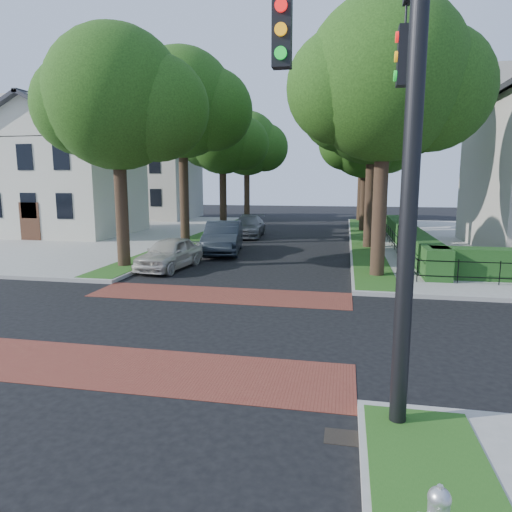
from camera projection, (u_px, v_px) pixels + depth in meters
The scene contains 23 objects.
ground at pixel (189, 323), 12.68m from camera, with size 120.00×120.00×0.00m, color black.
sidewalk_nw at pixel (29, 231), 34.77m from camera, with size 30.00×30.00×0.15m, color gray.
crosswalk_far at pixel (220, 295), 15.78m from camera, with size 9.00×2.20×0.01m, color maroon.
crosswalk_near at pixel (138, 369), 9.59m from camera, with size 9.00×2.20×0.01m, color maroon.
storm_drain at pixel (346, 437), 7.03m from camera, with size 0.65×0.45×0.01m, color black.
grass_strip_ne at pixel (363, 238), 30.12m from camera, with size 1.60×29.80×0.02m, color #1E4D16.
grass_strip_nw at pixel (207, 234), 32.17m from camera, with size 1.60×29.80×0.02m, color #1E4D16.
tree_right_near at pixel (388, 82), 17.37m from camera, with size 7.75×6.67×10.66m.
tree_right_mid at pixel (375, 106), 25.07m from camera, with size 8.25×7.09×11.22m.
tree_right_far at pixel (367, 140), 33.93m from camera, with size 7.25×6.23×9.74m.
tree_right_back at pixel (363, 144), 42.59m from camera, with size 7.50×6.45×10.20m.
tree_left_near at pixel (121, 101), 19.52m from camera, with size 7.50×6.45×10.20m.
tree_left_mid at pixel (185, 105), 27.10m from camera, with size 8.00×6.88×11.48m.
tree_left_far at pixel (224, 139), 35.99m from camera, with size 7.00×6.02×9.86m.
tree_left_back at pixel (248, 144), 44.67m from camera, with size 7.75×6.66×10.44m.
hedge_main_road at pixel (408, 237), 25.62m from camera, with size 1.00×18.00×1.20m, color #184016.
fence_main_road at pixel (393, 240), 25.79m from camera, with size 0.06×18.00×0.90m, color black, non-canonical shape.
house_left_near at pixel (64, 164), 32.22m from camera, with size 10.00×9.00×10.14m.
house_left_far at pixel (148, 169), 45.77m from camera, with size 10.00×9.00×10.14m.
traffic_signal at pixel (396, 126), 6.71m from camera, with size 2.17×2.00×8.00m.
parked_car_front at pixel (170, 253), 20.31m from camera, with size 1.67×4.15×1.41m, color beige.
parked_car_middle at pixel (223, 237), 24.74m from camera, with size 1.82×5.22×1.72m, color black.
parked_car_rear at pixel (248, 226), 32.00m from camera, with size 2.04×5.01×1.45m, color slate.
Camera 1 is at (4.19, -11.62, 3.92)m, focal length 32.00 mm.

